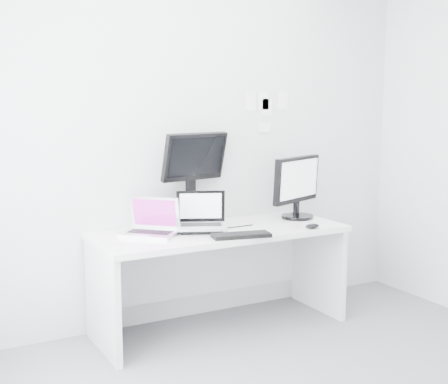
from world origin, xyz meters
The scene contains 14 objects.
back_wall centered at (0.00, 1.60, 1.35)m, with size 3.60×3.60×0.00m, color silver.
desk centered at (0.00, 1.25, 0.36)m, with size 1.80×0.70×0.73m, color white.
macbook centered at (-0.52, 1.30, 0.86)m, with size 0.36×0.27×0.27m, color silver.
speaker centered at (-0.22, 1.55, 0.81)m, with size 0.08×0.08×0.16m, color black.
dell_laptop centered at (-0.15, 1.24, 0.87)m, with size 0.34×0.27×0.29m, color #ACADB2.
rear_monitor centered at (-0.09, 1.49, 1.08)m, with size 0.51×0.18×0.70m, color black.
samsung_monitor centered at (0.72, 1.33, 0.98)m, with size 0.54×0.25×0.50m, color black.
keyboard centered at (0.01, 0.97, 0.74)m, with size 0.39×0.14×0.03m, color black.
mouse centered at (0.59, 0.97, 0.75)m, with size 0.11×0.07×0.04m, color black.
wall_note_0 centered at (0.45, 1.59, 1.62)m, with size 0.10×0.00×0.14m, color white.
wall_note_1 centered at (0.60, 1.59, 1.58)m, with size 0.09×0.00×0.13m, color white.
wall_note_2 centered at (0.75, 1.59, 1.63)m, with size 0.10×0.00×0.14m, color white.
wall_note_3 centered at (0.58, 1.59, 1.42)m, with size 0.11×0.00×0.08m, color white.
wall_note_4 centered at (0.57, 1.59, 1.63)m, with size 0.10×0.00×0.14m, color white.
Camera 1 is at (-2.03, -2.54, 1.66)m, focal length 49.89 mm.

